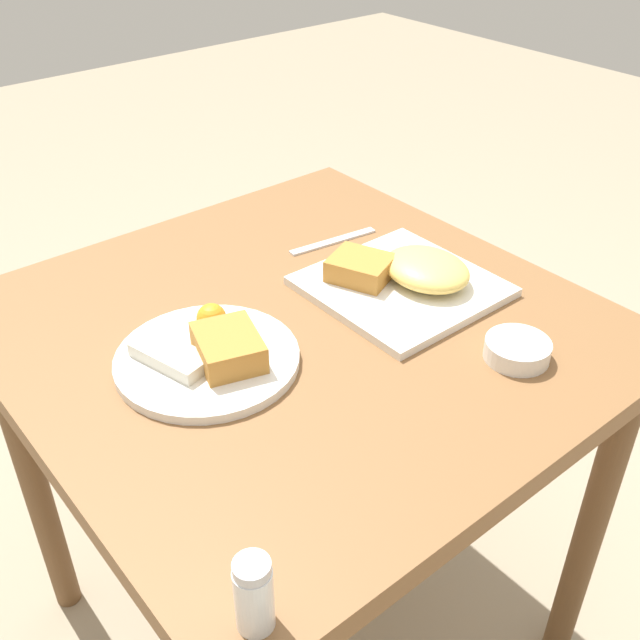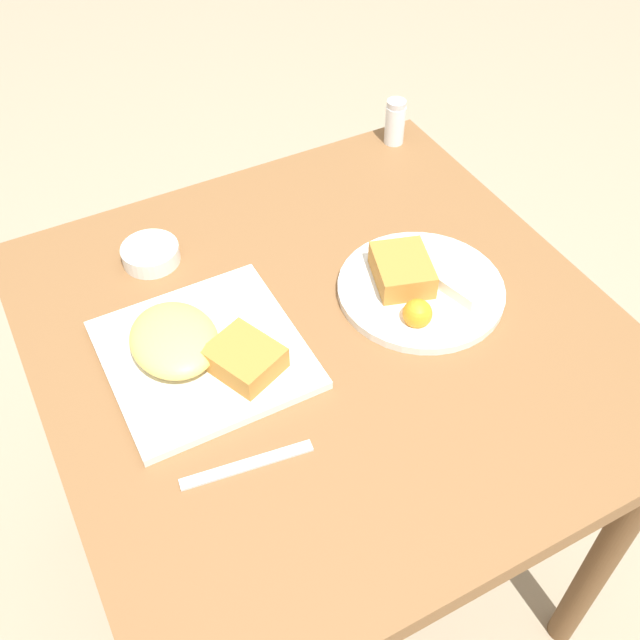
# 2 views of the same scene
# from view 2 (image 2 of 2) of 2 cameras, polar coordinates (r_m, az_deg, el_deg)

# --- Properties ---
(ground_plane) EXTENTS (8.00, 8.00, 0.00)m
(ground_plane) POSITION_cam_2_polar(r_m,az_deg,el_deg) (1.73, 0.41, -17.75)
(ground_plane) COLOR gray
(dining_table) EXTENTS (0.85, 0.83, 0.75)m
(dining_table) POSITION_cam_2_polar(r_m,az_deg,el_deg) (1.18, 0.57, -4.00)
(dining_table) COLOR brown
(dining_table) RESTS_ON ground_plane
(plate_square_near) EXTENTS (0.27, 0.27, 0.06)m
(plate_square_near) POSITION_cam_2_polar(r_m,az_deg,el_deg) (1.06, -9.28, -2.22)
(plate_square_near) COLOR white
(plate_square_near) RESTS_ON dining_table
(plate_oval_far) EXTENTS (0.26, 0.26, 0.05)m
(plate_oval_far) POSITION_cam_2_polar(r_m,az_deg,el_deg) (1.15, 7.52, 2.65)
(plate_oval_far) COLOR white
(plate_oval_far) RESTS_ON dining_table
(sauce_ramekin) EXTENTS (0.09, 0.09, 0.03)m
(sauce_ramekin) POSITION_cam_2_polar(r_m,az_deg,el_deg) (1.23, -12.79, 4.97)
(sauce_ramekin) COLOR white
(sauce_ramekin) RESTS_ON dining_table
(salt_shaker) EXTENTS (0.04, 0.04, 0.09)m
(salt_shaker) POSITION_cam_2_polar(r_m,az_deg,el_deg) (1.46, 5.72, 14.61)
(salt_shaker) COLOR white
(salt_shaker) RESTS_ON dining_table
(butter_knife) EXTENTS (0.04, 0.17, 0.00)m
(butter_knife) POSITION_cam_2_polar(r_m,az_deg,el_deg) (0.96, -5.58, -10.93)
(butter_knife) COLOR silver
(butter_knife) RESTS_ON dining_table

